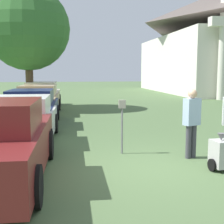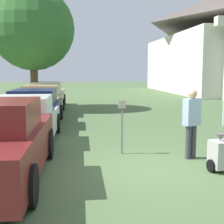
% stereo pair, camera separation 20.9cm
% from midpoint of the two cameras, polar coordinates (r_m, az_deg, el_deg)
% --- Properties ---
extents(ground_plane, '(120.00, 120.00, 0.00)m').
position_cam_midpoint_polar(ground_plane, '(7.21, 7.50, -10.33)').
color(ground_plane, '#4C663D').
extents(parked_car_white, '(2.13, 4.76, 1.45)m').
position_cam_midpoint_polar(parked_car_white, '(9.93, -15.38, -1.64)').
color(parked_car_white, silver).
rests_on(parked_car_white, ground_plane).
extents(parked_car_navy, '(2.13, 4.93, 1.47)m').
position_cam_midpoint_polar(parked_car_navy, '(12.94, -13.50, 0.53)').
color(parked_car_navy, '#19234C').
rests_on(parked_car_navy, ground_plane).
extents(parked_car_tan, '(2.16, 5.11, 1.50)m').
position_cam_midpoint_polar(parked_car_tan, '(16.27, -12.24, 2.02)').
color(parked_car_tan, tan).
rests_on(parked_car_tan, ground_plane).
extents(parked_car_cream, '(2.14, 5.16, 1.57)m').
position_cam_midpoint_polar(parked_car_cream, '(19.06, -11.52, 2.89)').
color(parked_car_cream, beige).
rests_on(parked_car_cream, ground_plane).
extents(parking_meter, '(0.18, 0.09, 1.44)m').
position_cam_midpoint_polar(parking_meter, '(8.26, 2.55, -0.86)').
color(parking_meter, slate).
rests_on(parking_meter, ground_plane).
extents(person_worker, '(0.47, 0.36, 1.75)m').
position_cam_midpoint_polar(person_worker, '(8.07, 15.07, -1.31)').
color(person_worker, '#3F3F47').
rests_on(person_worker, ground_plane).
extents(equipment_cart, '(0.50, 1.00, 1.00)m').
position_cam_midpoint_polar(equipment_cart, '(7.32, 19.88, -7.29)').
color(equipment_cart, '#B2B2AD').
rests_on(equipment_cart, ground_plane).
extents(church, '(8.86, 18.78, 20.79)m').
position_cam_midpoint_polar(church, '(34.72, 17.74, 12.13)').
color(church, silver).
rests_on(church, ground_plane).
extents(shade_tree, '(4.78, 4.78, 7.02)m').
position_cam_midpoint_polar(shade_tree, '(18.99, -14.00, 14.55)').
color(shade_tree, brown).
rests_on(shade_tree, ground_plane).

